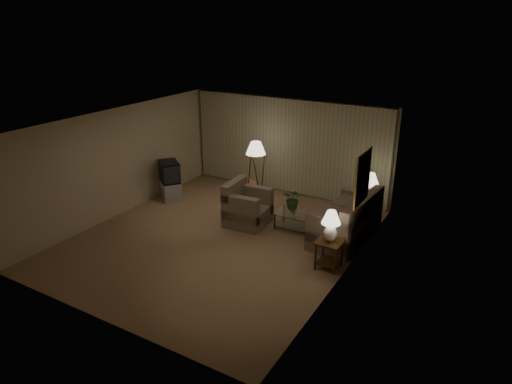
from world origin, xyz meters
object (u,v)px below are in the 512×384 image
side_table_near (329,250)px  table_lamp_far (371,184)px  vase (293,210)px  crt_tv (169,172)px  sofa (345,222)px  floor_lamp (256,170)px  ottoman (245,190)px  armchair (248,208)px  table_lamp_near (331,223)px  side_table_far (368,206)px  tv_cabinet (171,190)px  coffee_table (298,219)px

side_table_near → table_lamp_far: (-0.00, 2.60, 0.58)m
table_lamp_far → vase: bearing=-136.3°
crt_tv → sofa: bearing=38.6°
crt_tv → floor_lamp: size_ratio=0.50×
sofa → ottoman: bearing=-102.8°
armchair → table_lamp_near: bearing=-115.3°
sofa → armchair: bearing=-75.6°
side_table_far → vase: side_table_far is taller
armchair → crt_tv: bearing=78.8°
side_table_near → floor_lamp: (-3.10, 2.42, 0.46)m
side_table_far → table_lamp_near: 2.67m
side_table_near → ottoman: 4.22m
table_lamp_far → crt_tv: size_ratio=0.80×
tv_cabinet → vase: (3.79, -0.06, 0.24)m
crt_tv → table_lamp_far: bearing=52.1°
armchair → floor_lamp: 1.64m
table_lamp_near → crt_tv: table_lamp_near is taller
crt_tv → tv_cabinet: bearing=0.0°
ottoman → table_lamp_far: bearing=3.1°
side_table_near → ottoman: (-3.45, 2.42, -0.19)m
side_table_near → table_lamp_near: (-0.00, -0.00, 0.58)m
crt_tv → floor_lamp: bearing=66.0°
vase → table_lamp_far: bearing=43.7°
crt_tv → floor_lamp: 2.37m
side_table_near → floor_lamp: bearing=142.1°
side_table_far → floor_lamp: 3.14m
armchair → side_table_near: armchair is taller
table_lamp_far → ottoman: bearing=-176.9°
armchair → side_table_far: bearing=-60.8°
side_table_far → table_lamp_near: size_ratio=0.92×
table_lamp_far → floor_lamp: (-3.10, -0.18, -0.12)m
sofa → armchair: size_ratio=1.89×
side_table_near → table_lamp_far: bearing=90.0°
side_table_far → crt_tv: crt_tv is taller
ottoman → side_table_far: bearing=3.1°
side_table_far → floor_lamp: bearing=-176.6°
coffee_table → side_table_near: bearing=-44.7°
sofa → crt_tv: crt_tv is taller
side_table_far → ottoman: 3.46m
armchair → tv_cabinet: bearing=78.8°
sofa → ottoman: size_ratio=3.31×
armchair → tv_cabinet: 2.74m
crt_tv → ottoman: 2.15m
sofa → side_table_far: sofa is taller
tv_cabinet → floor_lamp: (2.10, 1.11, 0.61)m
armchair → table_lamp_near: table_lamp_near is taller
side_table_near → vase: 1.89m
coffee_table → vase: (-0.15, -0.00, 0.21)m
armchair → crt_tv: 2.76m
table_lamp_near → tv_cabinet: bearing=165.9°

